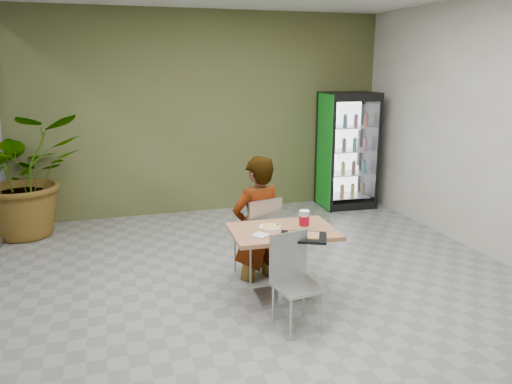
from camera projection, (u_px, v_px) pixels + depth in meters
ground at (275, 301)px, 5.13m from camera, size 7.00×7.00×0.00m
room_envelope at (276, 147)px, 4.73m from camera, size 6.00×7.00×3.20m
dining_table at (283, 249)px, 5.06m from camera, size 1.08×0.78×0.75m
chair_far at (261, 232)px, 5.56m from camera, size 0.51×0.51×0.94m
chair_near at (293, 273)px, 4.55m from camera, size 0.44×0.44×0.87m
seated_woman at (257, 231)px, 5.59m from camera, size 0.71×0.55×1.70m
pizza_plate at (270, 226)px, 5.06m from camera, size 0.30×0.23×0.03m
soda_cup at (304, 220)px, 5.01m from camera, size 0.11×0.11×0.19m
napkin_stack at (261, 235)px, 4.80m from camera, size 0.19×0.19×0.02m
cafeteria_tray at (303, 237)px, 4.74m from camera, size 0.53×0.47×0.02m
beverage_fridge at (348, 150)px, 8.40m from camera, size 0.92×0.72×1.93m
potted_plant at (24, 175)px, 6.94m from camera, size 1.91×1.78×1.73m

